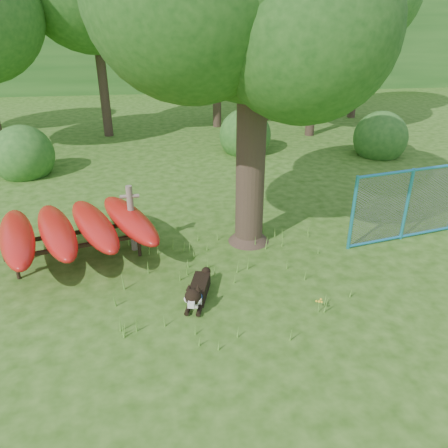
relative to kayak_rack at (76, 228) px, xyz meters
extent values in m
plane|color=#244C0F|center=(2.57, -2.04, -0.69)|extent=(80.00, 80.00, 0.00)
cylinder|color=#34261C|center=(3.46, 0.32, 1.59)|extent=(0.66, 0.66, 4.55)
cone|color=#34261C|center=(3.46, 0.32, -0.46)|extent=(0.99, 0.99, 0.46)
sphere|color=#1C4915|center=(4.64, 1.04, 3.86)|extent=(3.28, 3.28, 3.28)
sphere|color=#1C4915|center=(4.07, -0.70, 3.50)|extent=(2.91, 2.91, 2.91)
cylinder|color=#34261C|center=(4.00, 0.40, 2.23)|extent=(1.21, 0.75, 0.97)
cylinder|color=#34261C|center=(2.98, 0.43, 2.59)|extent=(1.05, 0.53, 0.93)
cylinder|color=#716355|center=(1.05, 0.27, 0.01)|extent=(0.14, 0.14, 1.40)
cylinder|color=#716355|center=(1.05, 0.27, 0.50)|extent=(0.38, 0.10, 0.08)
cylinder|color=black|center=(-1.02, -0.57, -0.47)|extent=(0.08, 0.08, 0.43)
cylinder|color=black|center=(1.17, -0.01, -0.47)|extent=(0.08, 0.08, 0.43)
cylinder|color=black|center=(-1.17, 0.01, -0.47)|extent=(0.08, 0.08, 0.43)
cylinder|color=black|center=(1.02, 0.57, -0.47)|extent=(0.08, 0.08, 0.43)
cube|color=black|center=(0.08, -0.29, -0.24)|extent=(2.53, 0.71, 0.07)
cube|color=black|center=(-0.08, 0.29, -0.24)|extent=(2.53, 0.71, 0.07)
ellipsoid|color=red|center=(-1.01, -0.26, 0.00)|extent=(1.40, 2.66, 0.42)
ellipsoid|color=red|center=(-0.34, -0.09, 0.00)|extent=(1.47, 2.65, 0.42)
ellipsoid|color=red|center=(0.34, 0.09, 0.00)|extent=(1.55, 2.63, 0.42)
ellipsoid|color=red|center=(1.01, 0.26, 0.00)|extent=(1.63, 2.62, 0.42)
cube|color=black|center=(2.24, -1.54, -0.56)|extent=(0.46, 0.78, 0.25)
cube|color=white|center=(2.16, -1.84, -0.57)|extent=(0.26, 0.20, 0.23)
sphere|color=black|center=(2.11, -2.03, -0.37)|extent=(0.27, 0.27, 0.27)
cube|color=white|center=(2.07, -2.15, -0.41)|extent=(0.14, 0.17, 0.09)
sphere|color=white|center=(2.02, -2.03, -0.41)|extent=(0.13, 0.13, 0.13)
sphere|color=white|center=(2.18, -2.07, -0.41)|extent=(0.13, 0.13, 0.13)
cone|color=black|center=(2.05, -1.97, -0.23)|extent=(0.14, 0.14, 0.13)
cone|color=black|center=(2.19, -2.01, -0.23)|extent=(0.10, 0.12, 0.13)
cylinder|color=black|center=(2.02, -1.97, -0.64)|extent=(0.16, 0.32, 0.07)
cylinder|color=black|center=(2.21, -2.02, -0.64)|extent=(0.16, 0.32, 0.07)
sphere|color=black|center=(2.40, -1.17, -0.46)|extent=(0.17, 0.17, 0.17)
torus|color=blue|center=(2.13, -1.95, -0.44)|extent=(0.27, 0.14, 0.27)
cylinder|color=#2892BD|center=(5.45, -0.29, 0.11)|extent=(0.08, 0.08, 1.60)
cylinder|color=#2892BD|center=(6.76, -0.02, 0.11)|extent=(0.08, 0.08, 1.60)
cylinder|color=#2892BD|center=(6.76, -0.02, 0.87)|extent=(2.62, 0.60, 0.06)
cylinder|color=#2892BD|center=(6.76, -0.02, -0.64)|extent=(2.62, 0.60, 0.06)
plane|color=gray|center=(6.76, -0.02, 0.11)|extent=(2.61, 0.54, 2.66)
cylinder|color=#5E9731|center=(4.13, -2.29, -0.58)|extent=(0.02, 0.02, 0.22)
sphere|color=yellow|center=(4.13, -2.29, -0.47)|extent=(0.04, 0.04, 0.04)
sphere|color=yellow|center=(4.17, -2.26, -0.46)|extent=(0.04, 0.04, 0.04)
sphere|color=yellow|center=(4.09, -2.27, -0.48)|extent=(0.04, 0.04, 0.04)
sphere|color=yellow|center=(4.16, -2.31, -0.47)|extent=(0.04, 0.04, 0.04)
sphere|color=yellow|center=(4.12, -2.31, -0.46)|extent=(0.04, 0.04, 0.04)
cylinder|color=#34261C|center=(-0.43, 9.96, 1.94)|extent=(0.36, 0.36, 5.25)
cylinder|color=#34261C|center=(4.07, 10.96, 1.24)|extent=(0.36, 0.36, 3.85)
sphere|color=#255A1D|center=(4.07, 10.96, 3.44)|extent=(4.00, 4.00, 4.00)
cylinder|color=#34261C|center=(7.57, 8.96, 1.69)|extent=(0.36, 0.36, 4.76)
cylinder|color=#34261C|center=(10.57, 11.96, 1.76)|extent=(0.36, 0.36, 4.90)
sphere|color=#255A1D|center=(-2.43, 5.46, -0.69)|extent=(1.80, 1.80, 1.80)
sphere|color=#255A1D|center=(9.07, 5.96, -0.69)|extent=(1.80, 1.80, 1.80)
sphere|color=#255A1D|center=(4.57, 6.96, -0.69)|extent=(1.80, 1.80, 1.80)
cube|color=#255A1D|center=(2.57, 25.96, 2.31)|extent=(80.00, 12.00, 6.00)
camera|label=1|loc=(1.82, -7.84, 3.72)|focal=35.00mm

